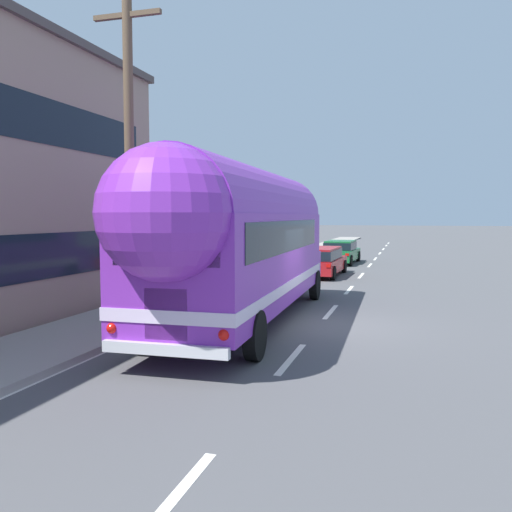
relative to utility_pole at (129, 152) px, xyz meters
name	(u,v)px	position (x,y,z in m)	size (l,w,h in m)	color
ground_plane	(320,325)	(4.47, 1.81, -4.42)	(300.00, 300.00, 0.00)	#4C4C4F
lane_markings	(308,272)	(1.75, 14.63, -4.42)	(4.01, 80.00, 0.01)	silver
sidewalk_slab	(245,275)	(-0.72, 11.81, -4.35)	(2.63, 90.00, 0.15)	gray
utility_pole	(129,152)	(0.00, 0.00, 0.00)	(1.80, 0.24, 8.50)	brown
painted_bus	(241,237)	(2.56, 1.01, -2.12)	(2.83, 12.50, 4.12)	purple
car_lead	(320,260)	(2.61, 13.01, -3.63)	(2.03, 4.75, 1.37)	#A5191E
car_second	(340,251)	(2.67, 20.15, -3.68)	(2.02, 4.84, 1.37)	#196633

